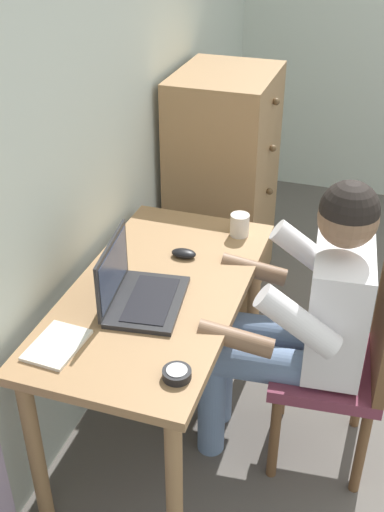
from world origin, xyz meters
TOP-DOWN VIEW (x-y plane):
  - wall_back at (0.00, 2.20)m, footprint 4.80×0.05m
  - desk at (-0.44, 1.82)m, footprint 1.20×0.62m
  - dresser at (0.74, 1.90)m, footprint 0.60×0.51m
  - chair at (-0.34, 1.11)m, footprint 0.46×0.44m
  - person_seated at (-0.36, 1.30)m, footprint 0.56×0.61m
  - laptop at (-0.54, 1.86)m, footprint 0.37×0.29m
  - computer_mouse at (-0.20, 1.80)m, footprint 0.06×0.10m
  - desk_clock at (-0.87, 1.59)m, footprint 0.09×0.09m
  - notebook_pad at (-0.85, 2.01)m, footprint 0.22×0.16m
  - coffee_mug at (0.04, 1.63)m, footprint 0.12×0.08m

SIDE VIEW (x-z plane):
  - chair at x=-0.34m, z-range 0.06..0.94m
  - dresser at x=0.74m, z-range 0.00..1.20m
  - desk at x=-0.44m, z-range 0.25..0.98m
  - person_seated at x=-0.36m, z-range 0.08..1.28m
  - notebook_pad at x=-0.85m, z-range 0.72..0.74m
  - desk_clock at x=-0.87m, z-range 0.72..0.75m
  - computer_mouse at x=-0.20m, z-range 0.72..0.76m
  - coffee_mug at x=0.04m, z-range 0.72..0.82m
  - laptop at x=-0.54m, z-range 0.66..0.89m
  - wall_back at x=0.00m, z-range 0.00..2.50m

